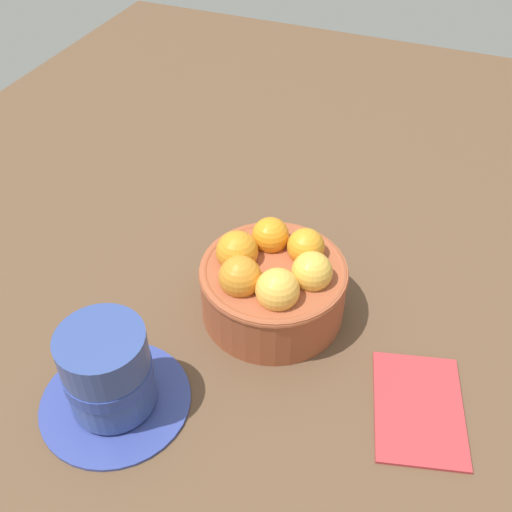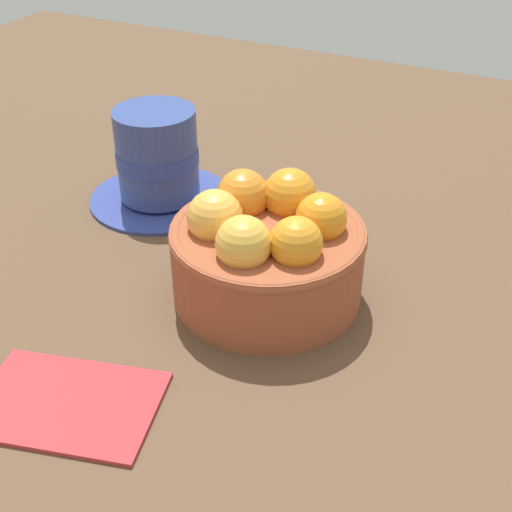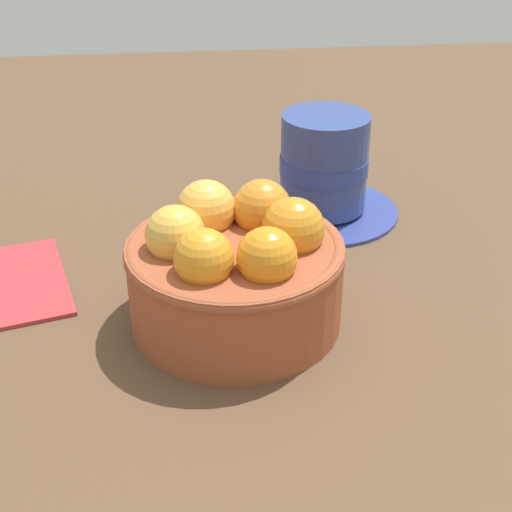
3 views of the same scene
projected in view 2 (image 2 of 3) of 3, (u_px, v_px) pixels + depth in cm
name	position (u px, v px, depth cm)	size (l,w,h in cm)	color
ground_plane	(267.00, 318.00, 52.95)	(139.32, 111.45, 4.49)	brown
terracotta_bowl	(267.00, 250.00, 49.55)	(14.02, 14.02, 8.61)	#9E4C2D
coffee_cup	(158.00, 161.00, 61.62)	(12.89, 12.89, 8.62)	#324190
folded_napkin	(67.00, 402.00, 42.18)	(11.07, 7.49, 0.60)	#B23338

